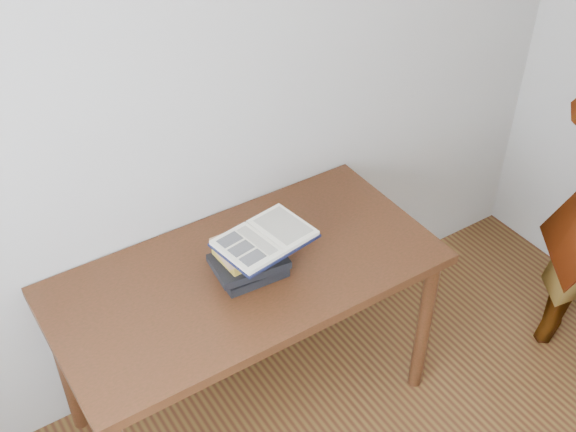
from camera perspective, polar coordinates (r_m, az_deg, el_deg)
desk at (r=2.74m, az=-3.28°, el=-5.84°), size 1.45×0.72×0.78m
book_stack at (r=2.60m, az=-3.08°, el=-3.42°), size 0.28×0.21×0.16m
open_book at (r=2.55m, az=-1.83°, el=-1.79°), size 0.36×0.28×0.03m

